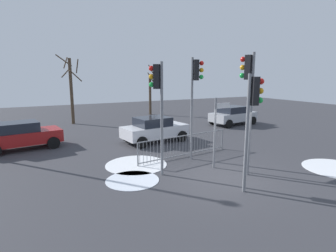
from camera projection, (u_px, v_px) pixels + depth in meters
The scene contains 14 objects.
ground_plane at pixel (223, 177), 10.47m from camera, with size 60.00×60.00×0.00m, color #38383D.
traffic_light_mid_right at pixel (248, 87), 10.17m from camera, with size 0.39×0.54×4.71m.
traffic_light_rear_left at pixel (252, 107), 8.67m from camera, with size 0.56×0.36×3.93m.
traffic_light_foreground_right at pixel (195, 86), 12.10m from camera, with size 0.54×0.38×4.64m.
traffic_light_rear_right at pixel (158, 93), 10.16m from camera, with size 0.46×0.48×4.37m.
direction_sign_post at pixel (216, 129), 11.23m from camera, with size 0.79×0.10×2.98m.
pedestrian_guard_railing at pixel (184, 146), 12.94m from camera, with size 5.05×0.65×1.07m.
car_silver_far at pixel (233, 115), 21.40m from camera, with size 3.98×2.31×1.47m.
car_white_near at pixel (154, 129), 15.87m from camera, with size 3.99×2.33×1.47m.
car_red_mid at pixel (21, 135), 14.25m from camera, with size 4.02×2.41×1.47m.
bare_tree_left at pixel (71, 88), 21.39m from camera, with size 1.87×1.69×5.44m.
bare_tree_centre at pixel (151, 92), 26.68m from camera, with size 1.23×1.51×4.85m.
snow_patch_island at pixel (136, 164), 11.89m from camera, with size 2.69×2.69×0.01m, color white.
snow_patch_verge at pixel (132, 180), 10.12m from camera, with size 2.00×2.00×0.01m, color silver.
Camera 1 is at (-6.43, -7.85, 3.87)m, focal length 28.94 mm.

